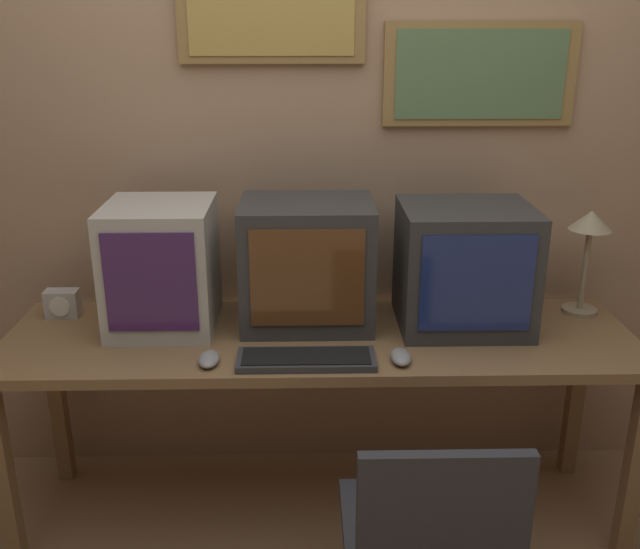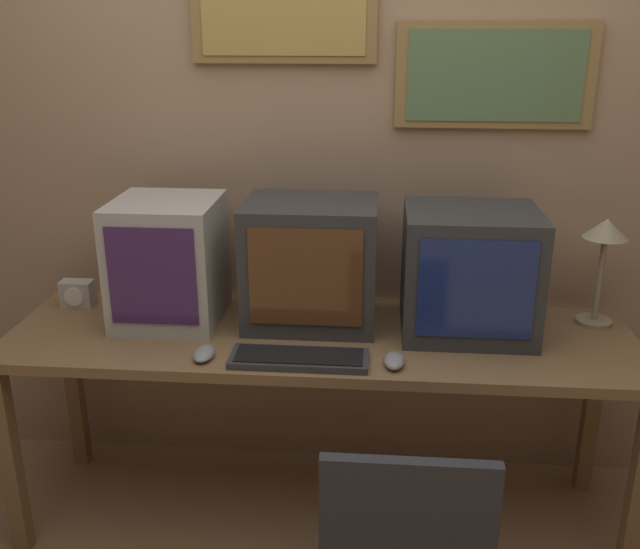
{
  "view_description": "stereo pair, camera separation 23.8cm",
  "coord_description": "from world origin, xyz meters",
  "px_view_note": "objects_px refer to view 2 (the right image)",
  "views": [
    {
      "loc": [
        -0.05,
        -1.49,
        1.78
      ],
      "look_at": [
        0.0,
        0.75,
        0.97
      ],
      "focal_mm": 40.0,
      "sensor_mm": 36.0,
      "label": 1
    },
    {
      "loc": [
        0.19,
        -1.48,
        1.78
      ],
      "look_at": [
        0.0,
        0.75,
        0.97
      ],
      "focal_mm": 40.0,
      "sensor_mm": 36.0,
      "label": 2
    }
  ],
  "objects_px": {
    "monitor_left": "(168,261)",
    "monitor_center": "(311,263)",
    "keyboard_main": "(299,358)",
    "mouse_near_keyboard": "(394,361)",
    "desk_lamp": "(604,244)",
    "mouse_far_corner": "(204,354)",
    "desk_clock": "(77,294)",
    "monitor_right": "(469,272)"
  },
  "relations": [
    {
      "from": "keyboard_main",
      "to": "mouse_near_keyboard",
      "type": "xyz_separation_m",
      "value": [
        0.3,
        -0.0,
        0.01
      ]
    },
    {
      "from": "mouse_far_corner",
      "to": "monitor_center",
      "type": "bearing_deg",
      "value": 46.99
    },
    {
      "from": "keyboard_main",
      "to": "mouse_near_keyboard",
      "type": "bearing_deg",
      "value": -0.59
    },
    {
      "from": "monitor_right",
      "to": "keyboard_main",
      "type": "distance_m",
      "value": 0.66
    },
    {
      "from": "keyboard_main",
      "to": "desk_clock",
      "type": "height_order",
      "value": "desk_clock"
    },
    {
      "from": "keyboard_main",
      "to": "mouse_near_keyboard",
      "type": "height_order",
      "value": "mouse_near_keyboard"
    },
    {
      "from": "monitor_right",
      "to": "keyboard_main",
      "type": "relative_size",
      "value": 1.02
    },
    {
      "from": "monitor_right",
      "to": "desk_clock",
      "type": "relative_size",
      "value": 3.75
    },
    {
      "from": "keyboard_main",
      "to": "desk_lamp",
      "type": "distance_m",
      "value": 1.13
    },
    {
      "from": "mouse_far_corner",
      "to": "monitor_left",
      "type": "bearing_deg",
      "value": 121.74
    },
    {
      "from": "keyboard_main",
      "to": "desk_clock",
      "type": "distance_m",
      "value": 0.97
    },
    {
      "from": "monitor_left",
      "to": "monitor_center",
      "type": "relative_size",
      "value": 0.96
    },
    {
      "from": "mouse_near_keyboard",
      "to": "mouse_far_corner",
      "type": "relative_size",
      "value": 0.97
    },
    {
      "from": "monitor_center",
      "to": "keyboard_main",
      "type": "distance_m",
      "value": 0.39
    },
    {
      "from": "monitor_left",
      "to": "mouse_far_corner",
      "type": "relative_size",
      "value": 3.79
    },
    {
      "from": "desk_lamp",
      "to": "desk_clock",
      "type": "bearing_deg",
      "value": 179.88
    },
    {
      "from": "monitor_center",
      "to": "mouse_far_corner",
      "type": "height_order",
      "value": "monitor_center"
    },
    {
      "from": "desk_lamp",
      "to": "mouse_near_keyboard",
      "type": "bearing_deg",
      "value": -151.12
    },
    {
      "from": "mouse_far_corner",
      "to": "keyboard_main",
      "type": "bearing_deg",
      "value": -0.03
    },
    {
      "from": "keyboard_main",
      "to": "mouse_far_corner",
      "type": "relative_size",
      "value": 3.78
    },
    {
      "from": "desk_clock",
      "to": "desk_lamp",
      "type": "height_order",
      "value": "desk_lamp"
    },
    {
      "from": "mouse_near_keyboard",
      "to": "desk_lamp",
      "type": "height_order",
      "value": "desk_lamp"
    },
    {
      "from": "mouse_near_keyboard",
      "to": "desk_clock",
      "type": "distance_m",
      "value": 1.25
    },
    {
      "from": "desk_lamp",
      "to": "monitor_center",
      "type": "bearing_deg",
      "value": -176.74
    },
    {
      "from": "monitor_right",
      "to": "keyboard_main",
      "type": "bearing_deg",
      "value": -151.64
    },
    {
      "from": "monitor_left",
      "to": "desk_lamp",
      "type": "relative_size",
      "value": 1.13
    },
    {
      "from": "monitor_center",
      "to": "mouse_near_keyboard",
      "type": "bearing_deg",
      "value": -49.0
    },
    {
      "from": "monitor_right",
      "to": "monitor_left",
      "type": "bearing_deg",
      "value": 179.37
    },
    {
      "from": "mouse_near_keyboard",
      "to": "mouse_far_corner",
      "type": "distance_m",
      "value": 0.61
    },
    {
      "from": "monitor_left",
      "to": "mouse_far_corner",
      "type": "xyz_separation_m",
      "value": [
        0.19,
        -0.31,
        -0.2
      ]
    },
    {
      "from": "mouse_far_corner",
      "to": "desk_lamp",
      "type": "xyz_separation_m",
      "value": [
        1.32,
        0.39,
        0.28
      ]
    },
    {
      "from": "monitor_center",
      "to": "keyboard_main",
      "type": "height_order",
      "value": "monitor_center"
    },
    {
      "from": "monitor_left",
      "to": "monitor_right",
      "type": "xyz_separation_m",
      "value": [
        1.05,
        -0.01,
        -0.01
      ]
    },
    {
      "from": "monitor_left",
      "to": "monitor_center",
      "type": "height_order",
      "value": "monitor_left"
    },
    {
      "from": "monitor_center",
      "to": "monitor_left",
      "type": "bearing_deg",
      "value": -177.09
    },
    {
      "from": "monitor_center",
      "to": "desk_clock",
      "type": "height_order",
      "value": "monitor_center"
    },
    {
      "from": "keyboard_main",
      "to": "desk_lamp",
      "type": "xyz_separation_m",
      "value": [
        1.02,
        0.39,
        0.28
      ]
    },
    {
      "from": "monitor_center",
      "to": "desk_lamp",
      "type": "bearing_deg",
      "value": 3.26
    },
    {
      "from": "keyboard_main",
      "to": "desk_lamp",
      "type": "bearing_deg",
      "value": 21.12
    },
    {
      "from": "desk_clock",
      "to": "keyboard_main",
      "type": "bearing_deg",
      "value": -24.09
    },
    {
      "from": "monitor_center",
      "to": "keyboard_main",
      "type": "relative_size",
      "value": 1.04
    },
    {
      "from": "keyboard_main",
      "to": "desk_clock",
      "type": "bearing_deg",
      "value": 155.91
    }
  ]
}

